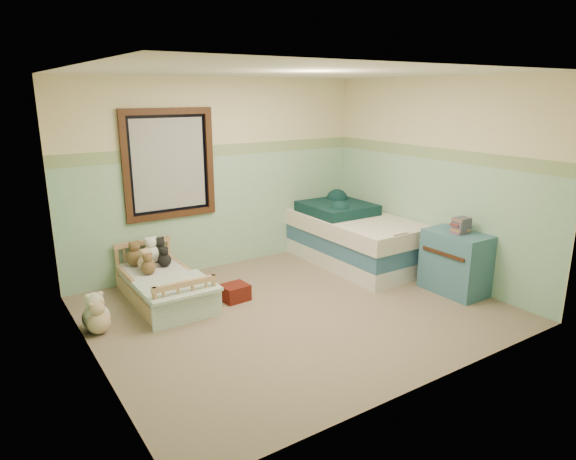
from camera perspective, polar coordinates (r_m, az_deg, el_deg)
floor at (r=5.62m, az=0.94°, el=-9.06°), size 4.20×3.60×0.02m
ceiling at (r=5.12m, az=1.07°, el=17.58°), size 4.20×3.60×0.02m
wall_back at (r=6.76m, az=-7.72°, el=6.20°), size 4.20×0.04×2.50m
wall_front at (r=3.92m, az=16.07°, el=-1.01°), size 4.20×0.04×2.50m
wall_left at (r=4.42m, az=-22.08°, el=0.29°), size 0.04×3.60×2.50m
wall_right at (r=6.62m, az=16.24°, el=5.53°), size 0.04×3.60×2.50m
wainscot_mint at (r=6.84m, az=-7.51°, el=2.05°), size 4.20×0.01×1.50m
border_strip at (r=6.70m, az=-7.76°, el=8.92°), size 4.20×0.01×0.15m
window_frame at (r=6.42m, az=-13.28°, el=7.25°), size 1.16×0.06×1.36m
window_blinds at (r=6.43m, az=-13.32°, el=7.26°), size 0.92×0.01×1.12m
toddler_bed_frame at (r=5.98m, az=-13.88°, el=-6.91°), size 0.70×1.40×0.18m
toddler_mattress at (r=5.93m, az=-13.97°, el=-5.57°), size 0.64×1.34×0.12m
patchwork_quilt at (r=5.52m, az=-12.47°, el=-6.24°), size 0.76×0.70×0.03m
plush_bed_brown at (r=6.28m, az=-16.91°, el=-2.99°), size 0.21×0.21×0.21m
plush_bed_white at (r=6.34m, az=-15.19°, el=-2.64°), size 0.22×0.22×0.22m
plush_bed_tan at (r=6.10m, az=-15.85°, el=-3.61°), size 0.18×0.18×0.18m
plush_bed_dark at (r=6.17m, az=-13.81°, el=-3.33°), size 0.16×0.16×0.16m
plush_floor_cream at (r=5.46m, az=-20.90°, el=-9.23°), size 0.27×0.27×0.27m
plush_floor_tan at (r=5.38m, az=-20.65°, el=-9.79°), size 0.23×0.23×0.23m
twin_bed_frame at (r=7.11m, az=7.28°, el=-2.80°), size 1.01×2.02×0.22m
twin_boxspring at (r=7.04m, az=7.34°, el=-1.10°), size 1.01×2.02×0.22m
twin_mattress at (r=6.98m, az=7.40°, el=0.64°), size 1.05×2.06×0.22m
teal_blanket at (r=7.13m, az=5.58°, el=2.49°), size 0.88×0.93×0.14m
dresser at (r=6.27m, az=18.45°, el=-3.51°), size 0.46×0.73×0.73m
book_stack at (r=6.13m, az=19.03°, el=0.48°), size 0.19×0.14×0.18m
red_pillow at (r=5.85m, az=-6.04°, el=-7.04°), size 0.31×0.28×0.18m
floor_book at (r=5.70m, az=-10.15°, el=-8.68°), size 0.35×0.32×0.03m
extra_plush_0 at (r=5.97m, az=-15.53°, el=-4.06°), size 0.17×0.17×0.17m
extra_plush_1 at (r=6.36m, az=-14.33°, el=-2.56°), size 0.21×0.21×0.21m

